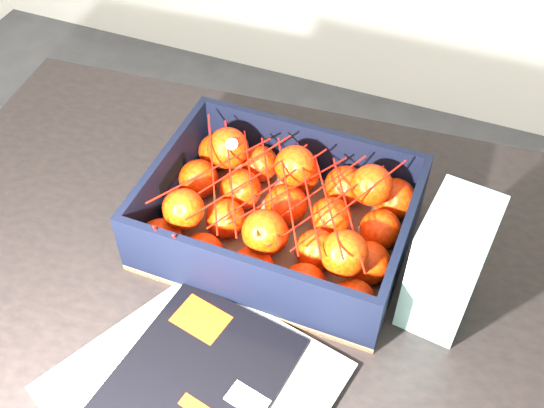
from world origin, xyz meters
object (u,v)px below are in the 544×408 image
at_px(table, 258,301).
at_px(produce_crate, 279,222).
at_px(retail_carton, 448,264).
at_px(magazine_stack, 195,389).

distance_m(table, produce_crate, 0.15).
xyz_separation_m(produce_crate, retail_carton, (0.26, -0.03, 0.06)).
relative_size(table, retail_carton, 6.46).
xyz_separation_m(table, magazine_stack, (0.00, -0.23, 0.11)).
bearing_deg(table, retail_carton, 7.14).
relative_size(magazine_stack, produce_crate, 1.01).
distance_m(table, retail_carton, 0.34).
bearing_deg(retail_carton, magazine_stack, -129.03).
height_order(table, produce_crate, produce_crate).
bearing_deg(table, produce_crate, 80.72).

